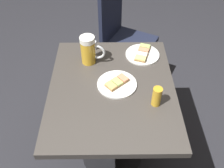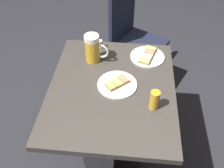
% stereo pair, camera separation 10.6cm
% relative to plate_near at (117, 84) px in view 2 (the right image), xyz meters
% --- Properties ---
extents(ground_plane, '(6.00, 6.00, 0.00)m').
position_rel_plate_near_xyz_m(ground_plane, '(-0.01, 0.03, -0.72)').
color(ground_plane, '#28282D').
extents(cafe_table, '(0.83, 0.69, 0.71)m').
position_rel_plate_near_xyz_m(cafe_table, '(-0.01, 0.03, -0.16)').
color(cafe_table, black).
rests_on(cafe_table, ground_plane).
extents(plate_near, '(0.22, 0.22, 0.03)m').
position_rel_plate_near_xyz_m(plate_near, '(0.00, 0.00, 0.00)').
color(plate_near, white).
rests_on(plate_near, cafe_table).
extents(plate_far, '(0.21, 0.21, 0.03)m').
position_rel_plate_near_xyz_m(plate_far, '(0.26, -0.17, 0.00)').
color(plate_far, white).
rests_on(plate_far, cafe_table).
extents(beer_mug, '(0.09, 0.15, 0.18)m').
position_rel_plate_near_xyz_m(beer_mug, '(0.20, 0.16, 0.08)').
color(beer_mug, gold).
rests_on(beer_mug, cafe_table).
extents(beer_glass_small, '(0.05, 0.05, 0.11)m').
position_rel_plate_near_xyz_m(beer_glass_small, '(-0.14, -0.19, 0.05)').
color(beer_glass_small, gold).
rests_on(beer_glass_small, cafe_table).
extents(salt_shaker, '(0.03, 0.03, 0.06)m').
position_rel_plate_near_xyz_m(salt_shaker, '(0.33, 0.14, 0.02)').
color(salt_shaker, silver).
rests_on(salt_shaker, cafe_table).
extents(cafe_chair, '(0.51, 0.51, 0.93)m').
position_rel_plate_near_xyz_m(cafe_chair, '(0.76, -0.06, -0.19)').
color(cafe_chair, '#1E2338').
rests_on(cafe_chair, ground_plane).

